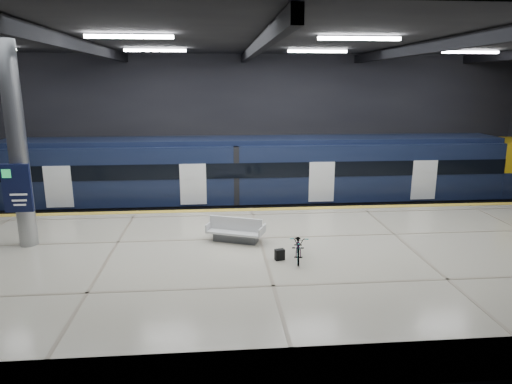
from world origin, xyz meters
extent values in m
plane|color=black|center=(0.00, 0.00, 0.00)|extent=(30.00, 30.00, 0.00)
cube|color=black|center=(0.00, 8.00, 4.00)|extent=(30.00, 0.10, 8.00)
cube|color=black|center=(0.00, -8.00, 4.00)|extent=(30.00, 0.10, 8.00)
cube|color=black|center=(0.00, 0.00, 8.00)|extent=(30.00, 16.00, 0.10)
cube|color=black|center=(-6.00, 0.00, 7.75)|extent=(0.25, 16.00, 0.40)
cube|color=black|center=(0.00, 0.00, 7.75)|extent=(0.25, 16.00, 0.40)
cube|color=black|center=(6.00, 0.00, 7.75)|extent=(0.25, 16.00, 0.40)
cube|color=white|center=(-4.00, -2.00, 7.88)|extent=(2.60, 0.18, 0.10)
cube|color=white|center=(3.00, -2.00, 7.88)|extent=(2.60, 0.18, 0.10)
cube|color=white|center=(-4.00, 4.00, 7.88)|extent=(2.60, 0.18, 0.10)
cube|color=white|center=(3.00, 4.00, 7.88)|extent=(2.60, 0.18, 0.10)
cube|color=white|center=(10.00, 4.00, 7.88)|extent=(2.60, 0.18, 0.10)
cube|color=beige|center=(0.00, -2.50, 0.55)|extent=(30.00, 11.00, 1.10)
cube|color=yellow|center=(0.00, 2.75, 1.11)|extent=(30.00, 0.40, 0.01)
cube|color=gray|center=(0.00, 4.78, 0.08)|extent=(30.00, 0.08, 0.16)
cube|color=gray|center=(0.00, 6.22, 0.08)|extent=(30.00, 0.08, 0.16)
cube|color=black|center=(0.41, 5.50, 0.55)|extent=(24.00, 2.58, 0.80)
cube|color=black|center=(0.41, 5.50, 2.33)|extent=(24.00, 2.80, 2.75)
cube|color=black|center=(0.41, 5.50, 3.82)|extent=(24.00, 2.30, 0.24)
cube|color=black|center=(0.41, 4.09, 2.60)|extent=(24.00, 0.04, 0.70)
cube|color=white|center=(3.41, 4.08, 2.00)|extent=(1.20, 0.05, 1.90)
cube|color=gold|center=(13.41, 5.50, 2.33)|extent=(2.00, 2.80, 2.75)
cube|color=black|center=(13.71, 5.50, 2.50)|extent=(1.60, 2.38, 0.80)
cube|color=#595B60|center=(-0.87, -1.28, 1.24)|extent=(1.61, 1.01, 0.29)
cube|color=silver|center=(-0.87, -1.28, 1.47)|extent=(2.10, 1.47, 0.08)
cube|color=silver|center=(-0.87, -1.28, 1.74)|extent=(1.83, 0.78, 0.48)
cube|color=silver|center=(-1.77, -0.93, 1.58)|extent=(0.35, 0.78, 0.29)
cube|color=silver|center=(0.03, -1.63, 1.58)|extent=(0.35, 0.78, 0.29)
imported|color=#99999E|center=(1.03, -3.13, 1.53)|extent=(0.82, 1.69, 0.85)
cube|color=black|center=(0.43, -3.13, 1.28)|extent=(0.34, 0.25, 0.35)
cylinder|color=#9EA0A5|center=(-8.00, -1.00, 4.55)|extent=(0.60, 0.60, 6.90)
cube|color=#0E1436|center=(-8.00, -1.42, 3.20)|extent=(0.90, 0.12, 1.60)
camera|label=1|loc=(-1.48, -16.51, 6.56)|focal=32.00mm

